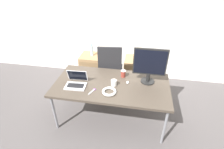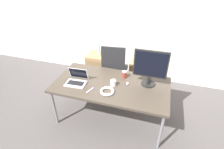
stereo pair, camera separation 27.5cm
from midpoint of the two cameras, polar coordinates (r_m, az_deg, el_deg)
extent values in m
plane|color=#514C4C|center=(3.28, 2.23, -13.62)|extent=(14.00, 14.00, 0.00)
cube|color=white|center=(3.89, 8.58, 16.38)|extent=(10.00, 0.05, 2.60)
cube|color=#473D33|center=(2.81, 2.53, -3.51)|extent=(1.83, 0.93, 0.04)
cylinder|color=gray|center=(3.04, -15.80, -10.53)|extent=(0.04, 0.04, 0.69)
cylinder|color=gray|center=(2.72, 18.59, -17.59)|extent=(0.04, 0.04, 0.69)
cylinder|color=gray|center=(3.58, -9.32, -2.20)|extent=(0.04, 0.04, 0.69)
cylinder|color=gray|center=(3.32, 18.82, -7.00)|extent=(0.04, 0.04, 0.69)
cylinder|color=#232326|center=(3.89, 3.02, -4.60)|extent=(0.56, 0.56, 0.04)
cylinder|color=gray|center=(3.75, 3.13, -1.65)|extent=(0.05, 0.05, 0.45)
cube|color=#232326|center=(3.63, 3.23, 1.27)|extent=(0.53, 0.53, 0.07)
cube|color=#232326|center=(3.23, 2.81, 3.99)|extent=(0.44, 0.09, 0.60)
cube|color=#99754C|center=(4.20, -2.25, 2.92)|extent=(0.53, 0.46, 0.58)
cube|color=olive|center=(4.01, -3.31, 1.34)|extent=(0.49, 0.01, 0.46)
cube|color=#99754C|center=(4.02, 11.76, 0.77)|extent=(0.53, 0.46, 0.58)
cube|color=olive|center=(3.83, 11.35, -0.99)|extent=(0.49, 0.01, 0.46)
cylinder|color=silver|center=(4.01, -2.37, 8.06)|extent=(0.06, 0.06, 0.25)
cylinder|color=#3359B2|center=(3.96, -2.42, 9.84)|extent=(0.03, 0.03, 0.02)
cube|color=silver|center=(2.82, -9.05, -3.03)|extent=(0.33, 0.23, 0.02)
cube|color=black|center=(2.82, -9.07, -2.87)|extent=(0.27, 0.13, 0.00)
cube|color=silver|center=(2.86, -8.24, 0.30)|extent=(0.32, 0.09, 0.21)
cube|color=black|center=(2.85, -8.29, 0.27)|extent=(0.30, 0.07, 0.19)
cylinder|color=black|center=(2.87, 14.41, -2.99)|extent=(0.22, 0.22, 0.02)
cylinder|color=black|center=(2.83, 14.61, -1.80)|extent=(0.06, 0.06, 0.13)
cube|color=black|center=(2.69, 15.43, 3.19)|extent=(0.51, 0.03, 0.44)
cube|color=black|center=(2.67, 15.41, 3.03)|extent=(0.48, 0.00, 0.40)
ellipsoid|color=silver|center=(2.80, 7.87, -3.02)|extent=(0.04, 0.06, 0.03)
cylinder|color=white|center=(2.74, 3.28, -2.84)|extent=(0.09, 0.09, 0.09)
cylinder|color=maroon|center=(2.94, 6.75, -0.12)|extent=(0.08, 0.08, 0.11)
cylinder|color=white|center=(2.91, 6.82, 0.88)|extent=(0.08, 0.08, 0.01)
torus|color=white|center=(2.61, 1.43, -5.60)|extent=(0.22, 0.22, 0.04)
cube|color=#B2B2B7|center=(2.66, -4.27, -5.26)|extent=(0.07, 0.15, 0.01)
torus|color=purple|center=(2.70, -3.31, -4.58)|extent=(0.06, 0.06, 0.01)
camera|label=1|loc=(0.14, -87.14, 1.83)|focal=28.00mm
camera|label=2|loc=(0.14, 92.86, -1.83)|focal=28.00mm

